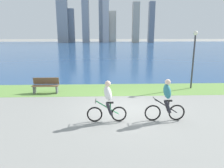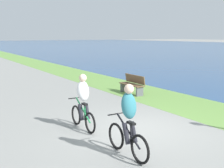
# 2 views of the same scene
# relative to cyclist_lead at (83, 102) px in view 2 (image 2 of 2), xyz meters

# --- Properties ---
(ground_plane) EXTENTS (300.00, 300.00, 0.00)m
(ground_plane) POSITION_rel_cyclist_lead_xyz_m (0.92, 1.39, -0.83)
(ground_plane) COLOR gray
(grass_strip_bayside) EXTENTS (120.00, 2.91, 0.01)m
(grass_strip_bayside) POSITION_rel_cyclist_lead_xyz_m (0.92, 4.93, -0.83)
(grass_strip_bayside) COLOR #6B9947
(grass_strip_bayside) RESTS_ON ground
(cyclist_lead) EXTENTS (1.57, 0.52, 1.66)m
(cyclist_lead) POSITION_rel_cyclist_lead_xyz_m (0.00, 0.00, 0.00)
(cyclist_lead) COLOR black
(cyclist_lead) RESTS_ON ground
(cyclist_trailing) EXTENTS (1.62, 0.52, 1.70)m
(cyclist_trailing) POSITION_rel_cyclist_lead_xyz_m (2.31, 0.02, 0.01)
(cyclist_trailing) COLOR black
(cyclist_trailing) RESTS_ON ground
(bench_near_path) EXTENTS (1.50, 0.47, 0.90)m
(bench_near_path) POSITION_rel_cyclist_lead_xyz_m (-3.55, 4.32, -0.38)
(bench_near_path) COLOR brown
(bench_near_path) RESTS_ON ground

